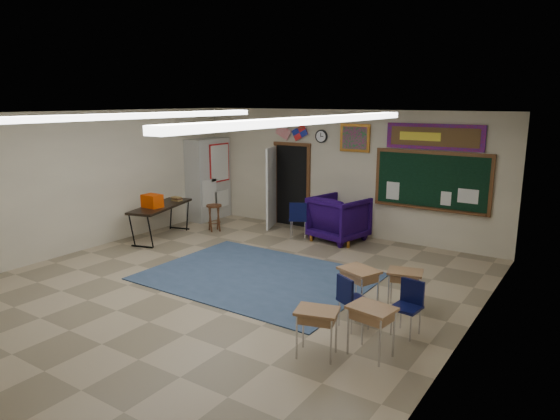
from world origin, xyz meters
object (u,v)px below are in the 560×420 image
Objects in this scene: wingback_armchair at (339,218)px; student_desk_front_left at (359,288)px; folding_table at (161,220)px; wooden_stool at (214,217)px; student_desk_front_right at (405,288)px.

wingback_armchair is 1.65× the size of student_desk_front_left.
wingback_armchair reaches higher than student_desk_front_left.
wooden_stool is at bearing 46.43° from folding_table.
wingback_armchair is at bearing 118.32° from student_desk_front_right.
folding_table is at bearing 43.79° from wingback_armchair.
folding_table is 1.34m from wooden_stool.
folding_table is (-3.59, -2.19, -0.09)m from wingback_armchair.
wooden_stool is (-5.65, 1.97, -0.01)m from student_desk_front_right.
wingback_armchair is 4.06m from student_desk_front_left.
folding_table is 3.03× the size of wooden_stool.
folding_table is (-6.27, 0.78, 0.08)m from student_desk_front_right.
wingback_armchair is at bearing 18.66° from wooden_stool.
student_desk_front_left is 1.10× the size of student_desk_front_right.
student_desk_front_left is 1.04× the size of wooden_stool.
folding_table is at bearing 159.08° from student_desk_front_right.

